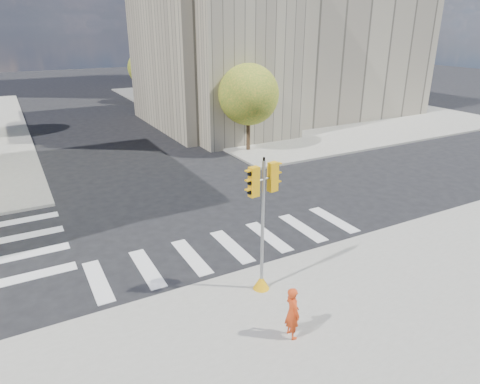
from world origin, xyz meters
name	(u,v)px	position (x,y,z in m)	size (l,w,h in m)	color
ground	(213,227)	(0.00, 0.00, 0.00)	(160.00, 160.00, 0.00)	black
sidewalk_far_right	(274,103)	(20.00, 26.00, 0.07)	(28.00, 40.00, 0.15)	gray
civic_building	(276,39)	(15.59, 19.12, 7.26)	(26.00, 16.00, 19.39)	gray
tree_re_near	(249,95)	(7.50, 10.00, 4.05)	(4.20, 4.20, 6.16)	#382616
tree_re_mid	(184,74)	(7.50, 22.00, 4.35)	(4.60, 4.60, 6.66)	#382616
tree_re_far	(145,68)	(7.50, 34.00, 3.87)	(4.00, 4.00, 5.88)	#382616
lamp_near	(228,80)	(8.00, 14.00, 4.58)	(0.35, 0.18, 8.11)	black
lamp_far	(167,66)	(8.00, 28.00, 4.58)	(0.35, 0.18, 8.11)	black
traffic_signal	(262,236)	(-0.70, -5.35, 2.14)	(1.08, 0.56, 4.67)	#E8A30C
photographer	(292,313)	(-1.18, -7.82, 0.96)	(0.59, 0.39, 1.62)	red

